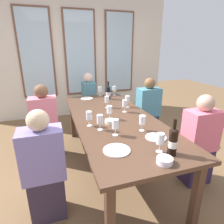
{
  "coord_description": "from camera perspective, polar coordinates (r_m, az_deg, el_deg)",
  "views": [
    {
      "loc": [
        -0.74,
        -2.18,
        1.6
      ],
      "look_at": [
        0.0,
        0.05,
        0.79
      ],
      "focal_mm": 30.39,
      "sensor_mm": 36.0,
      "label": 1
    }
  ],
  "objects": [
    {
      "name": "seated_person_2",
      "position": [
        2.96,
        -19.49,
        -3.41
      ],
      "size": [
        0.38,
        0.24,
        1.11
      ],
      "color": "#24243E",
      "rests_on": "ground"
    },
    {
      "name": "white_plate_2",
      "position": [
        1.69,
        1.41,
        -11.38
      ],
      "size": [
        0.24,
        0.24,
        0.01
      ],
      "primitive_type": "cylinder",
      "color": "white",
      "rests_on": "dining_table"
    },
    {
      "name": "dining_table",
      "position": [
        2.48,
        0.38,
        -2.9
      ],
      "size": [
        1.0,
        2.45,
        0.74
      ],
      "color": "#4F3424",
      "rests_on": "ground"
    },
    {
      "name": "ground_plane",
      "position": [
        2.8,
        0.35,
        -15.81
      ],
      "size": [
        12.0,
        12.0,
        0.0
      ],
      "primitive_type": "plane",
      "color": "brown"
    },
    {
      "name": "wine_glass_0",
      "position": [
        2.04,
        9.12,
        -2.56
      ],
      "size": [
        0.07,
        0.07,
        0.17
      ],
      "color": "white",
      "rests_on": "dining_table"
    },
    {
      "name": "wine_bottle_1",
      "position": [
        3.28,
        -1.13,
        5.91
      ],
      "size": [
        0.08,
        0.08,
        0.31
      ],
      "color": "black",
      "rests_on": "dining_table"
    },
    {
      "name": "wine_glass_10",
      "position": [
        3.53,
        0.72,
        6.87
      ],
      "size": [
        0.07,
        0.07,
        0.17
      ],
      "color": "white",
      "rests_on": "dining_table"
    },
    {
      "name": "white_plate_0",
      "position": [
        1.96,
        13.03,
        -7.44
      ],
      "size": [
        0.21,
        0.21,
        0.01
      ],
      "primitive_type": "cylinder",
      "color": "white",
      "rests_on": "dining_table"
    },
    {
      "name": "seated_person_0",
      "position": [
        1.93,
        -19.63,
        -16.0
      ],
      "size": [
        0.38,
        0.24,
        1.11
      ],
      "color": "#33283A",
      "rests_on": "ground"
    },
    {
      "name": "tasting_bowl_1",
      "position": [
        2.26,
        -0.49,
        -2.83
      ],
      "size": [
        0.14,
        0.14,
        0.04
      ],
      "primitive_type": "cylinder",
      "color": "white",
      "rests_on": "dining_table"
    },
    {
      "name": "wine_bottle_0",
      "position": [
        1.66,
        17.84,
        -8.37
      ],
      "size": [
        0.08,
        0.08,
        0.32
      ],
      "color": "black",
      "rests_on": "dining_table"
    },
    {
      "name": "wine_glass_6",
      "position": [
        2.83,
        4.65,
        3.83
      ],
      "size": [
        0.07,
        0.07,
        0.17
      ],
      "color": "white",
      "rests_on": "dining_table"
    },
    {
      "name": "back_wall_with_windows",
      "position": [
        4.65,
        -9.55,
        16.92
      ],
      "size": [
        4.2,
        0.1,
        2.9
      ],
      "color": "silver",
      "rests_on": "ground"
    },
    {
      "name": "wine_glass_2",
      "position": [
        3.49,
        -3.65,
        6.76
      ],
      "size": [
        0.07,
        0.07,
        0.17
      ],
      "color": "white",
      "rests_on": "dining_table"
    },
    {
      "name": "wine_glass_7",
      "position": [
        1.91,
        1.03,
        -3.7
      ],
      "size": [
        0.07,
        0.07,
        0.17
      ],
      "color": "white",
      "rests_on": "dining_table"
    },
    {
      "name": "seated_person_1",
      "position": [
        2.49,
        24.71,
        -8.44
      ],
      "size": [
        0.38,
        0.24,
        1.11
      ],
      "color": "#2F2240",
      "rests_on": "ground"
    },
    {
      "name": "seated_person_4",
      "position": [
        3.97,
        -6.9,
        3.19
      ],
      "size": [
        0.24,
        0.38,
        1.11
      ],
      "color": "#2B2E41",
      "rests_on": "ground"
    },
    {
      "name": "wine_glass_8",
      "position": [
        2.61,
        3.85,
        2.53
      ],
      "size": [
        0.07,
        0.07,
        0.17
      ],
      "color": "white",
      "rests_on": "dining_table"
    },
    {
      "name": "white_plate_1",
      "position": [
        3.36,
        -7.58,
        4.09
      ],
      "size": [
        0.21,
        0.21,
        0.01
      ],
      "primitive_type": "cylinder",
      "color": "white",
      "rests_on": "dining_table"
    },
    {
      "name": "wine_glass_3",
      "position": [
        1.67,
        14.34,
        -8.05
      ],
      "size": [
        0.07,
        0.07,
        0.17
      ],
      "color": "white",
      "rests_on": "dining_table"
    },
    {
      "name": "wine_glass_1",
      "position": [
        2.34,
        -0.77,
        0.65
      ],
      "size": [
        0.07,
        0.07,
        0.17
      ],
      "color": "white",
      "rests_on": "dining_table"
    },
    {
      "name": "seated_person_3",
      "position": [
        3.41,
        10.78,
        0.34
      ],
      "size": [
        0.38,
        0.24,
        1.11
      ],
      "color": "#2A3043",
      "rests_on": "ground"
    },
    {
      "name": "tasting_bowl_0",
      "position": [
        1.57,
        15.57,
        -13.89
      ],
      "size": [
        0.13,
        0.13,
        0.05
      ],
      "primitive_type": "cylinder",
      "color": "white",
      "rests_on": "dining_table"
    },
    {
      "name": "wine_glass_4",
      "position": [
        2.04,
        -3.67,
        -2.27
      ],
      "size": [
        0.07,
        0.07,
        0.17
      ],
      "color": "white",
      "rests_on": "dining_table"
    },
    {
      "name": "wine_glass_5",
      "position": [
        2.8,
        -1.53,
        3.63
      ],
      "size": [
        0.07,
        0.07,
        0.17
      ],
      "color": "white",
      "rests_on": "dining_table"
    },
    {
      "name": "wine_glass_9",
      "position": [
        2.16,
        -6.93,
        -1.25
      ],
      "size": [
        0.07,
        0.07,
        0.17
      ],
      "color": "white",
      "rests_on": "dining_table"
    }
  ]
}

